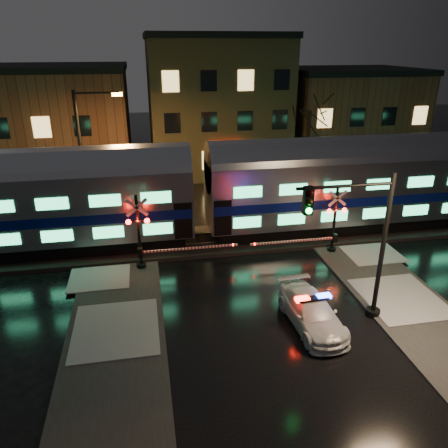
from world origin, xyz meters
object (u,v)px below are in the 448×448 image
at_px(traffic_light, 361,247).
at_px(streetlight, 86,151).
at_px(crossing_signal_right, 328,228).
at_px(crossing_signal_left, 146,240).
at_px(police_car, 312,312).

distance_m(traffic_light, streetlight, 17.67).
relative_size(crossing_signal_right, crossing_signal_left, 0.94).
xyz_separation_m(police_car, crossing_signal_left, (-6.70, 6.37, 1.07)).
xyz_separation_m(crossing_signal_right, traffic_light, (-1.45, -6.25, 1.87)).
height_order(crossing_signal_left, traffic_light, traffic_light).
height_order(police_car, crossing_signal_right, crossing_signal_right).
bearing_deg(police_car, crossing_signal_right, 58.91).
distance_m(police_car, crossing_signal_left, 9.31).
bearing_deg(traffic_light, crossing_signal_right, 85.32).
distance_m(crossing_signal_left, streetlight, 8.15).
bearing_deg(crossing_signal_right, traffic_light, -103.08).
distance_m(crossing_signal_right, crossing_signal_left, 10.06).
bearing_deg(crossing_signal_right, crossing_signal_left, 179.97).
bearing_deg(streetlight, crossing_signal_left, -63.64).
bearing_deg(crossing_signal_right, police_car, -117.85).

